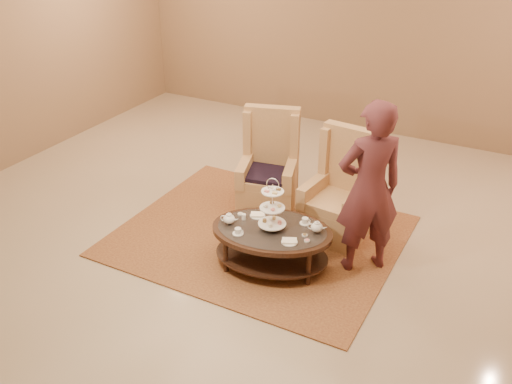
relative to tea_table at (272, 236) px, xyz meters
The scene contains 8 objects.
ground 0.43m from the tea_table, behind, with size 8.00×8.00×0.00m, color tan.
ceiling 0.43m from the tea_table, behind, with size 8.00×8.00×0.02m, color silver.
wall_back 4.27m from the tea_table, 93.27° to the left, with size 8.00×0.04×3.50m, color #8C6B4C.
rug 0.68m from the tea_table, 130.26° to the left, with size 2.96×2.47×0.02m.
tea_table is the anchor object (origin of this frame).
armchair_left 1.25m from the tea_table, 118.09° to the left, with size 0.81×0.83×1.19m.
armchair_right 1.01m from the tea_table, 68.64° to the left, with size 0.71×0.73×1.19m.
person 1.05m from the tea_table, 27.81° to the left, with size 0.77×0.74×1.77m.
Camera 1 is at (2.31, -4.31, 3.41)m, focal length 40.00 mm.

